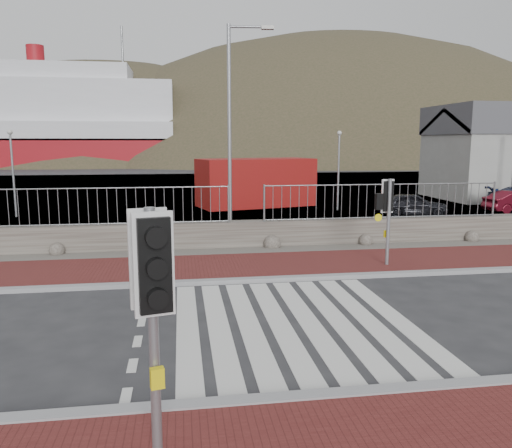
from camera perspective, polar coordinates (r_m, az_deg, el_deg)
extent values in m
plane|color=#28282B|center=(10.13, 4.35, -11.19)|extent=(220.00, 220.00, 0.00)
cube|color=maroon|center=(14.35, 0.32, -4.81)|extent=(40.00, 3.00, 0.08)
cube|color=gray|center=(7.48, 9.80, -18.72)|extent=(40.00, 0.25, 0.12)
cube|color=gray|center=(12.91, 1.36, -6.38)|extent=(40.00, 0.25, 0.12)
cube|color=silver|center=(9.90, -7.84, -11.72)|extent=(0.42, 5.60, 0.01)
cube|color=silver|center=(9.92, -4.30, -11.61)|extent=(0.42, 5.60, 0.01)
cube|color=silver|center=(9.98, -0.79, -11.46)|extent=(0.42, 5.60, 0.01)
cube|color=silver|center=(10.07, 2.66, -11.26)|extent=(0.42, 5.60, 0.01)
cube|color=silver|center=(10.20, 6.03, -11.04)|extent=(0.42, 5.60, 0.01)
cube|color=silver|center=(10.36, 9.30, -10.78)|extent=(0.42, 5.60, 0.01)
cube|color=silver|center=(10.55, 12.45, -10.50)|extent=(0.42, 5.60, 0.01)
cube|color=silver|center=(10.78, 15.48, -10.20)|extent=(0.42, 5.60, 0.01)
cube|color=#59544C|center=(16.27, -0.78, -3.14)|extent=(40.00, 1.50, 0.06)
cube|color=#4D463F|center=(16.97, -1.15, -1.17)|extent=(40.00, 0.60, 0.90)
cylinder|color=gray|center=(16.66, -17.73, 3.92)|extent=(8.40, 0.04, 0.04)
cylinder|color=gray|center=(16.59, -3.15, 2.24)|extent=(0.07, 0.07, 1.20)
cylinder|color=gray|center=(17.87, 14.39, 4.41)|extent=(8.40, 0.04, 0.04)
cylinder|color=gray|center=(16.75, 0.94, 2.32)|extent=(0.07, 0.07, 1.20)
cylinder|color=gray|center=(19.94, 25.52, 2.54)|extent=(0.07, 0.07, 1.20)
cube|color=#4C4C4F|center=(37.37, -5.28, 3.87)|extent=(120.00, 40.00, 0.50)
cube|color=#3F4C54|center=(72.26, -6.95, 6.48)|extent=(220.00, 50.00, 0.05)
cube|color=silver|center=(78.94, -20.71, 12.73)|extent=(30.00, 12.00, 6.00)
cube|color=silver|center=(79.31, -20.88, 15.61)|extent=(18.00, 10.00, 2.50)
cylinder|color=maroon|center=(80.54, -23.90, 17.12)|extent=(2.40, 2.40, 3.00)
cylinder|color=gray|center=(78.69, -15.04, 18.90)|extent=(0.30, 0.30, 6.00)
ellipsoid|color=#32341F|center=(100.78, -15.75, -4.51)|extent=(106.40, 68.40, 76.00)
ellipsoid|color=#32341F|center=(106.51, 9.38, -6.87)|extent=(140.00, 90.00, 100.00)
cylinder|color=gray|center=(5.58, -11.59, -13.01)|extent=(0.11, 0.11, 2.89)
cube|color=yellow|center=(5.73, -11.47, -16.36)|extent=(0.16, 0.11, 0.23)
cube|color=black|center=(5.31, -11.90, -4.21)|extent=(0.46, 0.34, 1.08)
sphere|color=#0CE53F|center=(5.39, -11.79, -7.41)|extent=(0.15, 0.15, 0.15)
cylinder|color=gray|center=(14.61, 14.89, 0.05)|extent=(0.10, 0.10, 2.54)
cube|color=yellow|center=(14.66, 14.84, -1.17)|extent=(0.13, 0.08, 0.20)
cube|color=black|center=(14.51, 15.02, 3.05)|extent=(0.38, 0.24, 0.95)
sphere|color=#0CE53F|center=(14.54, 14.97, 1.99)|extent=(0.14, 0.14, 0.14)
cube|color=black|center=(14.38, 13.87, 2.50)|extent=(0.21, 0.16, 0.45)
cylinder|color=gray|center=(17.43, -3.05, 9.88)|extent=(0.13, 0.13, 7.43)
cylinder|color=gray|center=(17.84, -0.91, 21.60)|extent=(1.30, 0.22, 0.08)
cube|color=beige|center=(17.87, 1.33, 21.52)|extent=(0.44, 0.25, 0.11)
cube|color=maroon|center=(27.93, -0.01, 4.77)|extent=(6.80, 4.22, 2.64)
imported|color=black|center=(25.46, 17.49, 2.17)|extent=(3.48, 2.09, 1.11)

